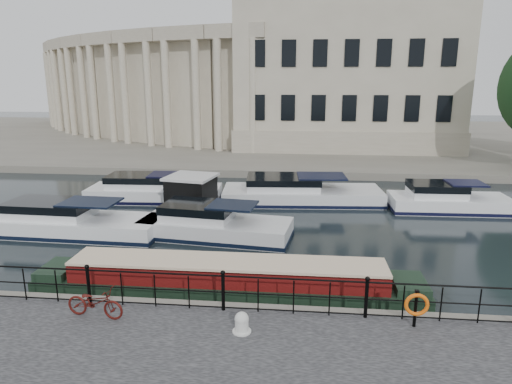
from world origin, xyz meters
The scene contains 10 objects.
ground_plane centered at (0.00, 0.00, 0.00)m, with size 160.00×160.00×0.00m, color black.
far_bank centered at (0.00, 39.00, 0.28)m, with size 120.00×42.00×0.55m, color #6B665B.
railing centered at (0.00, -2.25, 1.20)m, with size 24.14×0.14×1.22m.
civic_building centered at (-1.00, 34.71, 7.04)m, with size 53.55×31.84×16.85m.
bicycle centered at (-3.47, -3.01, 0.99)m, with size 0.59×1.69×0.89m, color #48100C.
mooring_bollard centered at (0.68, -3.36, 0.81)m, with size 0.50×0.50×0.56m.
life_ring_post centered at (5.24, -2.68, 1.21)m, with size 0.65×0.18×1.05m.
narrowboat centered at (-0.24, -0.16, 0.37)m, with size 12.99×1.78×1.48m.
harbour_hut centered at (-3.59, 8.68, 0.95)m, with size 3.62×3.20×2.20m.
cabin_cruisers centered at (-1.38, 9.12, 0.37)m, with size 26.02×10.08×1.99m.
Camera 1 is at (2.15, -13.97, 7.01)m, focal length 32.00 mm.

